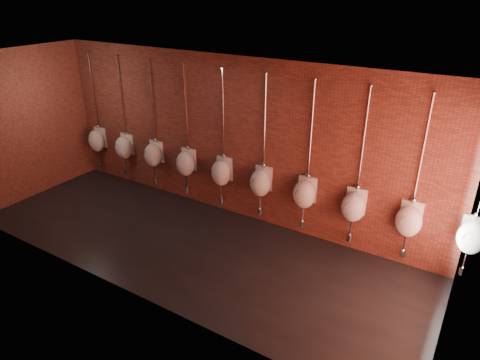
% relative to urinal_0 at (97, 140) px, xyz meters
% --- Properties ---
extents(ground, '(8.50, 8.50, 0.00)m').
position_rel_urinal_0_xyz_m(ground, '(3.81, -1.35, -0.92)').
color(ground, black).
rests_on(ground, ground).
extents(room_shell, '(8.54, 3.04, 3.22)m').
position_rel_urinal_0_xyz_m(room_shell, '(3.81, -1.35, 1.09)').
color(room_shell, black).
rests_on(room_shell, ground).
extents(urinal_0, '(0.44, 0.39, 2.72)m').
position_rel_urinal_0_xyz_m(urinal_0, '(0.00, 0.00, 0.00)').
color(urinal_0, white).
rests_on(urinal_0, ground).
extents(urinal_1, '(0.44, 0.39, 2.72)m').
position_rel_urinal_0_xyz_m(urinal_1, '(0.90, 0.00, 0.00)').
color(urinal_1, white).
rests_on(urinal_1, ground).
extents(urinal_2, '(0.44, 0.39, 2.72)m').
position_rel_urinal_0_xyz_m(urinal_2, '(1.81, 0.00, 0.00)').
color(urinal_2, white).
rests_on(urinal_2, ground).
extents(urinal_3, '(0.44, 0.39, 2.72)m').
position_rel_urinal_0_xyz_m(urinal_3, '(2.71, 0.00, 0.00)').
color(urinal_3, white).
rests_on(urinal_3, ground).
extents(urinal_4, '(0.44, 0.39, 2.72)m').
position_rel_urinal_0_xyz_m(urinal_4, '(3.62, 0.00, 0.00)').
color(urinal_4, white).
rests_on(urinal_4, ground).
extents(urinal_5, '(0.44, 0.39, 2.72)m').
position_rel_urinal_0_xyz_m(urinal_5, '(4.52, 0.00, 0.00)').
color(urinal_5, white).
rests_on(urinal_5, ground).
extents(urinal_6, '(0.44, 0.39, 2.72)m').
position_rel_urinal_0_xyz_m(urinal_6, '(5.43, 0.00, 0.00)').
color(urinal_6, white).
rests_on(urinal_6, ground).
extents(urinal_7, '(0.44, 0.39, 2.72)m').
position_rel_urinal_0_xyz_m(urinal_7, '(6.33, 0.00, 0.00)').
color(urinal_7, white).
rests_on(urinal_7, ground).
extents(urinal_8, '(0.44, 0.39, 2.72)m').
position_rel_urinal_0_xyz_m(urinal_8, '(7.24, 0.00, 0.00)').
color(urinal_8, white).
rests_on(urinal_8, ground).
extents(urinal_9, '(0.44, 0.39, 2.72)m').
position_rel_urinal_0_xyz_m(urinal_9, '(8.14, 0.00, 0.00)').
color(urinal_9, white).
rests_on(urinal_9, ground).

